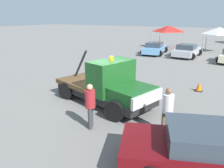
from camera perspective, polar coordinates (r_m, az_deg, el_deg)
name	(u,v)px	position (r m, az deg, el deg)	size (l,w,h in m)	color
ground_plane	(103,102)	(11.02, -2.27, -4.83)	(160.00, 160.00, 0.00)	slate
tow_truck	(108,86)	(10.47, -1.11, -0.55)	(5.75, 3.47, 2.51)	black
foreground_car	(215,151)	(6.79, 25.22, -15.59)	(5.53, 3.59, 1.34)	#5B0A0F
person_near_truck	(168,108)	(8.08, 14.33, -6.06)	(0.39, 0.39, 1.77)	#847051
person_at_hood	(90,103)	(8.27, -5.72, -5.02)	(0.39, 0.39, 1.78)	#38383D
parked_car_skyblue	(155,48)	(25.51, 11.07, 9.13)	(2.73, 4.67, 1.34)	#669ED1
parked_car_silver	(187,51)	(24.59, 18.93, 8.22)	(2.72, 4.49, 1.34)	#B7B7BC
canopy_tent_red	(169,29)	(30.79, 14.58, 13.81)	(3.39, 3.39, 2.96)	#9E9EA3
canopy_tent_white	(219,31)	(29.10, 26.15, 12.37)	(2.87, 2.87, 2.91)	#9E9EA3
traffic_cone	(199,87)	(13.54, 21.77, -0.69)	(0.40, 0.40, 0.55)	black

